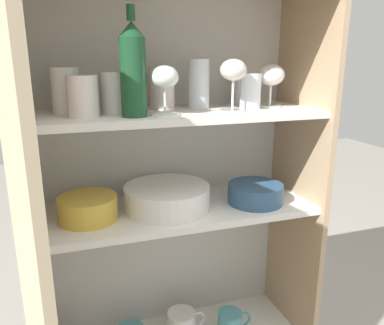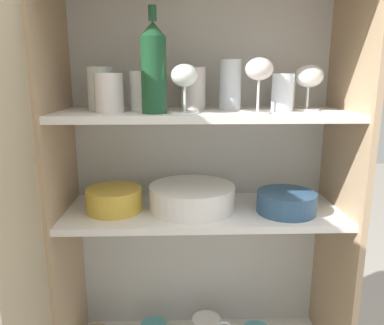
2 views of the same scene
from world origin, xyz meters
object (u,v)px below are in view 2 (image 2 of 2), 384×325
Objects in this scene: wine_bottle at (154,68)px; serving_bowl_small at (114,199)px; plate_stack_white at (192,197)px; mixing_bowl_large at (286,201)px.

serving_bowl_small is (-0.13, 0.07, -0.37)m from wine_bottle.
plate_stack_white is 0.28m from mixing_bowl_large.
plate_stack_white is 1.49× the size of mixing_bowl_large.
serving_bowl_small is (-0.50, 0.03, 0.00)m from mixing_bowl_large.
wine_bottle is 1.55× the size of mixing_bowl_large.
plate_stack_white reaches higher than serving_bowl_small.
serving_bowl_small is at bearing 152.12° from wine_bottle.
plate_stack_white is at bearing 37.80° from wine_bottle.
plate_stack_white is 1.56× the size of serving_bowl_small.
mixing_bowl_large is at bearing -8.21° from plate_stack_white.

